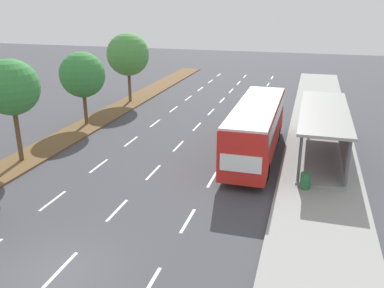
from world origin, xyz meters
TOP-DOWN VIEW (x-y plane):
  - ground_plane at (0.00, 0.00)m, footprint 140.00×140.00m
  - median_strip at (-8.30, 20.00)m, footprint 2.60×52.00m
  - sidewalk_right at (9.25, 20.00)m, footprint 4.50×52.00m
  - lane_divider_left at (-3.50, 19.07)m, footprint 0.14×49.14m
  - lane_divider_center at (0.00, 19.07)m, footprint 0.14×49.14m
  - lane_divider_right at (3.50, 19.07)m, footprint 0.14×49.14m
  - bus_shelter at (9.53, 15.17)m, footprint 2.90×10.88m
  - bus at (5.25, 13.97)m, footprint 2.54×11.29m
  - median_tree_second at (-8.35, 8.97)m, footprint 3.26×3.26m
  - median_tree_third at (-8.53, 17.08)m, footprint 3.48×3.48m
  - median_tree_fourth at (-8.42, 25.19)m, footprint 3.97×3.97m
  - trash_bin at (8.45, 9.59)m, footprint 0.52×0.52m

SIDE VIEW (x-z plane):
  - ground_plane at x=0.00m, z-range 0.00..0.00m
  - lane_divider_left at x=-3.50m, z-range 0.00..0.01m
  - lane_divider_center at x=0.00m, z-range 0.00..0.01m
  - lane_divider_right at x=3.50m, z-range 0.00..0.01m
  - median_strip at x=-8.30m, z-range 0.00..0.12m
  - sidewalk_right at x=9.25m, z-range 0.00..0.15m
  - trash_bin at x=8.45m, z-range 0.15..1.00m
  - bus_shelter at x=9.53m, z-range 0.44..3.30m
  - bus at x=5.25m, z-range 0.38..3.75m
  - median_tree_third at x=-8.53m, z-range 1.18..6.82m
  - median_tree_fourth at x=-8.42m, z-range 1.35..7.79m
  - median_tree_second at x=-8.35m, z-range 1.54..7.69m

